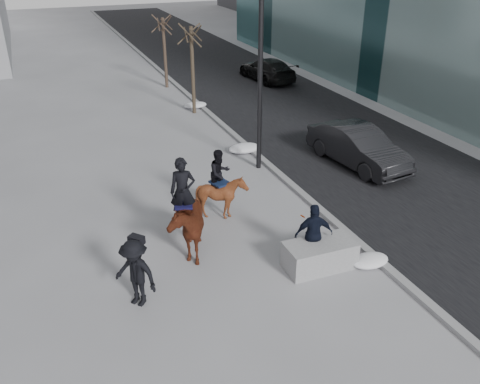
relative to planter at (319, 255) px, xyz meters
name	(u,v)px	position (x,y,z in m)	size (l,w,h in m)	color
ground	(257,258)	(-1.38, 1.00, -0.37)	(120.00, 120.00, 0.00)	gray
road	(304,119)	(5.62, 11.00, -0.37)	(8.00, 90.00, 0.01)	black
curb	(227,129)	(1.62, 11.00, -0.31)	(0.25, 90.00, 0.12)	gray
planter	(319,255)	(0.00, 0.00, 0.00)	(1.87, 0.93, 0.75)	#939396
car_near	(358,147)	(4.85, 5.42, 0.38)	(1.59, 4.56, 1.50)	black
car_far	(267,69)	(7.15, 18.53, 0.30)	(1.88, 4.61, 1.34)	black
tree_near	(192,66)	(1.02, 14.05, 1.96)	(1.20, 1.20, 4.67)	#32281E
tree_far	(165,50)	(1.02, 19.31, 1.81)	(1.20, 1.20, 4.36)	#3C2C23
mounted_left	(186,219)	(-3.04, 2.09, 0.66)	(1.53, 2.33, 2.77)	#4E190F
mounted_right	(221,191)	(-1.44, 3.57, 0.52)	(1.50, 1.60, 2.22)	#4F1F0F
feeder	(314,234)	(-0.05, 0.28, 0.50)	(1.10, 0.98, 1.75)	black
camera_crew	(135,273)	(-4.81, 0.36, 0.51)	(1.24, 1.28, 1.75)	black
lamppost	(261,33)	(1.22, 6.64, 4.62)	(0.25, 0.80, 9.09)	black
snow_piles	(245,149)	(1.32, 8.16, -0.22)	(1.35, 15.95, 0.34)	white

